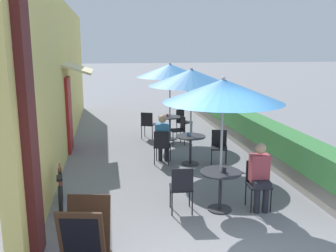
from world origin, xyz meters
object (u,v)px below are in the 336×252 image
object	(u,v)px
patio_table_mid	(191,144)
cafe_chair_far_back	(179,128)
seated_patron_mid_right	(163,137)
coffee_cup_mid	(188,134)
patio_table_far	(170,123)
patio_umbrella_far	(170,71)
patio_umbrella_mid	(191,78)
cafe_chair_near_left	(182,186)
seated_patron_near_right	(260,174)
cafe_chair_far_right	(148,123)
patio_table_near	(220,183)
menu_board	(85,233)
patio_umbrella_near	(223,91)
coffee_cup_far	(167,115)
cafe_chair_near_right	(257,180)
cafe_chair_mid_right	(162,144)
cafe_chair_mid_left	(219,144)
bicycle_leaning	(61,194)
coffee_cup_near	(224,170)
cafe_chair_far_left	(183,120)

from	to	relation	value
patio_table_mid	cafe_chair_far_back	distance (m)	1.94
seated_patron_mid_right	coffee_cup_mid	world-z (taller)	seated_patron_mid_right
seated_patron_mid_right	patio_table_far	distance (m)	2.48
patio_umbrella_far	patio_umbrella_mid	bearing A→B (deg)	-88.29
cafe_chair_near_left	seated_patron_near_right	world-z (taller)	seated_patron_near_right
cafe_chair_far_right	seated_patron_near_right	bearing A→B (deg)	-53.67
patio_table_near	seated_patron_near_right	xyz separation A→B (m)	(0.71, -0.09, 0.16)
patio_umbrella_mid	menu_board	distance (m)	5.01
patio_umbrella_near	patio_table_mid	world-z (taller)	patio_umbrella_near
cafe_chair_near_left	coffee_cup_far	world-z (taller)	cafe_chair_near_left
cafe_chair_near_right	coffee_cup_far	bearing A→B (deg)	-76.79
cafe_chair_near_left	coffee_cup_mid	world-z (taller)	cafe_chair_near_left
coffee_cup_far	cafe_chair_near_right	bearing A→B (deg)	-81.51
cafe_chair_near_left	cafe_chair_mid_right	world-z (taller)	same
cafe_chair_mid_left	cafe_chair_far_right	xyz separation A→B (m)	(-1.47, 2.96, 0.00)
coffee_cup_mid	bicycle_leaning	xyz separation A→B (m)	(-2.86, -2.40, -0.43)
patio_table_near	menu_board	xyz separation A→B (m)	(-2.34, -1.30, -0.10)
patio_umbrella_near	cafe_chair_near_left	bearing A→B (deg)	-178.61
patio_table_near	coffee_cup_near	size ratio (longest dim) A/B	8.31
patio_table_near	cafe_chair_mid_left	bearing A→B (deg)	73.47
seated_patron_near_right	coffee_cup_near	distance (m)	0.66
coffee_cup_near	cafe_chair_mid_right	xyz separation A→B (m)	(-0.70, 2.89, -0.26)
cafe_chair_far_right	coffee_cup_far	world-z (taller)	cafe_chair_far_right
patio_umbrella_far	cafe_chair_far_right	size ratio (longest dim) A/B	2.80
cafe_chair_mid_left	patio_table_far	distance (m)	2.87
patio_umbrella_far	cafe_chair_far_right	xyz separation A→B (m)	(-0.69, 0.20, -1.67)
seated_patron_near_right	coffee_cup_far	world-z (taller)	seated_patron_near_right
patio_umbrella_mid	patio_table_mid	bearing A→B (deg)	0.00
patio_table_mid	menu_board	distance (m)	4.70
seated_patron_mid_right	menu_board	distance (m)	4.61
patio_umbrella_far	cafe_chair_far_back	xyz separation A→B (m)	(0.17, -0.70, -1.67)
patio_table_mid	coffee_cup_far	size ratio (longest dim) A/B	8.31
cafe_chair_far_back	bicycle_leaning	size ratio (longest dim) A/B	0.52
cafe_chair_near_left	patio_umbrella_far	distance (m)	5.68
cafe_chair_near_left	bicycle_leaning	xyz separation A→B (m)	(-2.13, 0.38, -0.16)
coffee_cup_far	patio_umbrella_far	bearing A→B (deg)	-24.22
patio_umbrella_mid	menu_board	bearing A→B (deg)	-120.76
coffee_cup_mid	cafe_chair_far_left	bearing A→B (deg)	80.91
coffee_cup_mid	cafe_chair_mid_right	bearing A→B (deg)	171.52
patio_table_mid	seated_patron_mid_right	distance (m)	0.73
cafe_chair_near_right	cafe_chair_far_right	bearing A→B (deg)	-70.92
patio_umbrella_near	cafe_chair_near_left	xyz separation A→B (m)	(-0.72, -0.02, -1.67)
cafe_chair_near_right	coffee_cup_mid	xyz separation A→B (m)	(-0.71, 2.74, 0.26)
seated_patron_near_right	cafe_chair_mid_left	size ratio (longest dim) A/B	1.44
patio_table_far	cafe_chair_far_right	world-z (taller)	cafe_chair_far_right
seated_patron_near_right	patio_umbrella_mid	bearing A→B (deg)	-72.46
cafe_chair_far_left	cafe_chair_near_right	bearing A→B (deg)	54.41
cafe_chair_mid_left	cafe_chair_mid_right	world-z (taller)	same
coffee_cup_mid	patio_table_far	bearing A→B (deg)	90.49
patio_umbrella_near	cafe_chair_near_right	distance (m)	1.82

